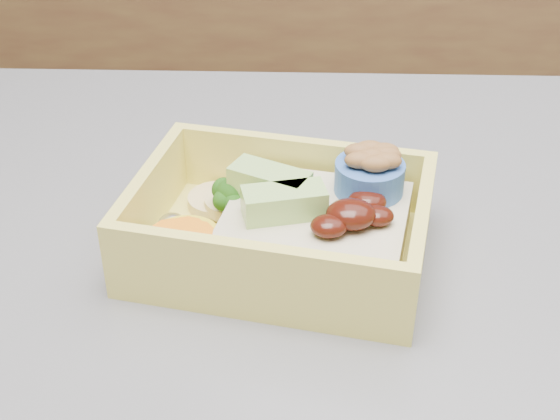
{
  "coord_description": "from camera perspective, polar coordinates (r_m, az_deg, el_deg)",
  "views": [
    {
      "loc": [
        0.18,
        -0.34,
        1.21
      ],
      "look_at": [
        0.17,
        0.04,
        0.95
      ],
      "focal_mm": 50.0,
      "sensor_mm": 36.0,
      "label": 1
    }
  ],
  "objects": [
    {
      "name": "bento_box",
      "position": [
        0.47,
        0.76,
        -1.09
      ],
      "size": [
        0.2,
        0.16,
        0.06
      ],
      "rotation": [
        0.0,
        0.0,
        -0.2
      ],
      "color": "#ECDD61",
      "rests_on": "island"
    }
  ]
}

